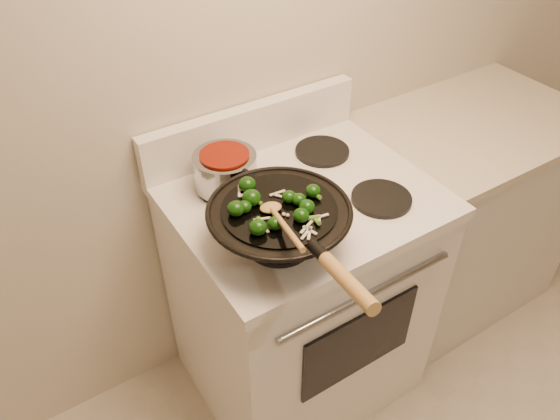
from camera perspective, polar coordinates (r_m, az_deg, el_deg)
stove at (r=1.96m, az=2.00°, el=-8.70°), size 0.78×0.67×1.08m
counter_unit at (r=2.42m, az=17.90°, el=-0.32°), size 0.86×0.62×0.91m
wok at (r=1.42m, az=-0.01°, el=-1.50°), size 0.38×0.63×0.21m
stirfry at (r=1.38m, az=-1.03°, el=0.62°), size 0.25×0.28×0.04m
wooden_spoon at (r=1.32m, az=-0.11°, el=-0.90°), size 0.10×0.26×0.08m
saucepan at (r=1.64m, az=-5.69°, el=4.18°), size 0.19×0.31×0.11m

